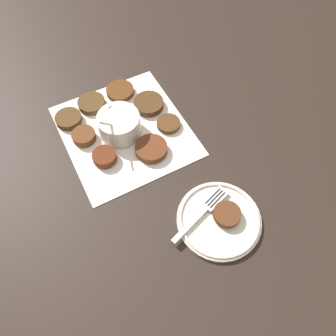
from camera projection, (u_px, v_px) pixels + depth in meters
ground_plane at (120, 131)px, 0.86m from camera, size 4.00×4.00×0.00m
napkin at (125, 131)px, 0.86m from camera, size 0.38×0.35×0.00m
sauce_bowl at (120, 124)px, 0.83m from camera, size 0.12×0.12×0.10m
fritter_0 at (92, 103)px, 0.89m from camera, size 0.07×0.07×0.02m
fritter_1 at (105, 157)px, 0.80m from camera, size 0.06×0.06×0.02m
fritter_2 at (151, 149)px, 0.81m from camera, size 0.08×0.08×0.02m
fritter_3 at (149, 104)px, 0.89m from camera, size 0.08×0.08×0.02m
fritter_4 at (69, 119)px, 0.86m from camera, size 0.07×0.07×0.02m
fritter_5 at (84, 136)px, 0.83m from camera, size 0.06×0.06×0.02m
fritter_6 at (120, 91)px, 0.92m from camera, size 0.08×0.08×0.01m
fritter_7 at (168, 124)px, 0.86m from camera, size 0.06×0.06×0.01m
serving_plate at (219, 219)px, 0.72m from camera, size 0.19×0.19×0.02m
fritter_on_plate at (227, 214)px, 0.71m from camera, size 0.06×0.06×0.01m
fork at (205, 209)px, 0.72m from camera, size 0.05×0.17×0.00m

